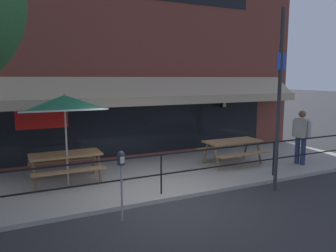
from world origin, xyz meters
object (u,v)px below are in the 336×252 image
object	(u,v)px
picnic_table_left	(66,159)
street_sign_pole	(279,100)
patio_umbrella_left	(65,104)
pedestrian_walking	(301,134)
picnic_table_centre	(233,145)
parking_meter_far	(121,165)

from	to	relation	value
picnic_table_left	street_sign_pole	xyz separation A→B (m)	(4.68, -2.67, 1.58)
picnic_table_left	patio_umbrella_left	xyz separation A→B (m)	(-0.00, -0.25, 1.47)
picnic_table_left	patio_umbrella_left	bearing A→B (deg)	-90.00
pedestrian_walking	patio_umbrella_left	bearing A→B (deg)	171.08
picnic_table_centre	pedestrian_walking	size ratio (longest dim) A/B	1.05
pedestrian_walking	parking_meter_far	xyz separation A→B (m)	(-6.33, -1.38, 0.09)
picnic_table_left	street_sign_pole	world-z (taller)	street_sign_pole
picnic_table_centre	parking_meter_far	world-z (taller)	parking_meter_far
pedestrian_walking	street_sign_pole	bearing A→B (deg)	-150.07
street_sign_pole	patio_umbrella_left	bearing A→B (deg)	152.73
picnic_table_left	picnic_table_centre	distance (m)	5.04
street_sign_pole	picnic_table_left	bearing A→B (deg)	150.33
patio_umbrella_left	street_sign_pole	xyz separation A→B (m)	(4.68, -2.41, 0.10)
parking_meter_far	street_sign_pole	size ratio (longest dim) A/B	0.32
picnic_table_left	parking_meter_far	distance (m)	2.84
picnic_table_centre	parking_meter_far	distance (m)	4.96
picnic_table_centre	street_sign_pole	xyz separation A→B (m)	(-0.34, -2.24, 1.58)
picnic_table_centre	patio_umbrella_left	xyz separation A→B (m)	(-5.02, 0.18, 1.47)
picnic_table_centre	parking_meter_far	size ratio (longest dim) A/B	1.27
picnic_table_left	picnic_table_centre	world-z (taller)	same
pedestrian_walking	parking_meter_far	distance (m)	6.48
patio_umbrella_left	pedestrian_walking	bearing A→B (deg)	-8.92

